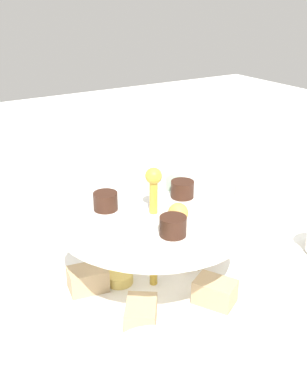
{
  "coord_description": "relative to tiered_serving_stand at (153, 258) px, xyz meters",
  "views": [
    {
      "loc": [
        0.27,
        0.43,
        0.36
      ],
      "look_at": [
        0.0,
        0.0,
        0.14
      ],
      "focal_mm": 43.53,
      "sensor_mm": 36.0,
      "label": 1
    }
  ],
  "objects": [
    {
      "name": "tiered_serving_stand",
      "position": [
        0.0,
        0.0,
        0.0
      ],
      "size": [
        0.29,
        0.29,
        0.17
      ],
      "color": "white",
      "rests_on": "ground_plane"
    },
    {
      "name": "water_glass_short_left",
      "position": [
        -0.24,
        -0.08,
        -0.01
      ],
      "size": [
        0.06,
        0.06,
        0.07
      ],
      "primitive_type": "cylinder",
      "color": "silver",
      "rests_on": "ground_plane"
    },
    {
      "name": "water_glass_mid_back",
      "position": [
        -0.06,
        -0.22,
        -0.0
      ],
      "size": [
        0.06,
        0.06,
        0.09
      ],
      "primitive_type": "cylinder",
      "color": "silver",
      "rests_on": "ground_plane"
    },
    {
      "name": "ground_plane",
      "position": [
        -0.0,
        -0.0,
        -0.05
      ],
      "size": [
        2.4,
        2.4,
        0.0
      ],
      "primitive_type": "plane",
      "color": "white"
    }
  ]
}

